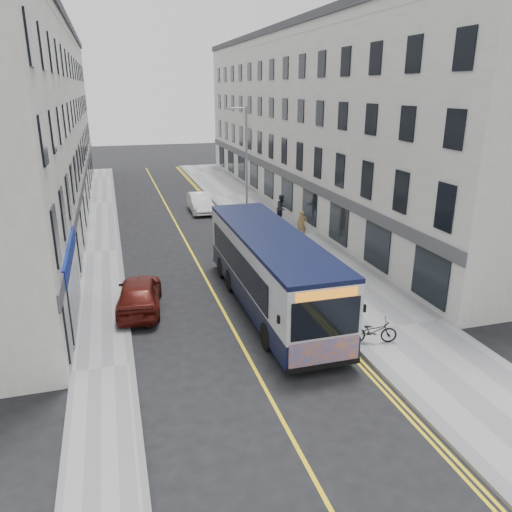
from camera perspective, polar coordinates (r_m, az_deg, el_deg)
ground at (r=19.55m, az=-2.26°, el=-9.03°), size 140.00×140.00×0.00m
pavement_east at (r=31.92m, az=3.37°, el=2.24°), size 4.50×64.00×0.12m
pavement_west at (r=30.20m, az=-17.18°, el=0.44°), size 2.00×64.00×0.12m
kerb_east at (r=31.26m, az=-0.52°, el=1.92°), size 0.18×64.00×0.13m
kerb_west at (r=30.19m, az=-15.29°, el=0.62°), size 0.18×64.00×0.13m
road_centre_line at (r=30.48m, az=-7.77°, el=1.18°), size 0.12×64.00×0.01m
road_dbl_yellow_inner at (r=31.16m, az=-1.32°, el=1.74°), size 0.10×64.00×0.01m
road_dbl_yellow_outer at (r=31.21m, az=-0.96°, el=1.77°), size 0.10×64.00×0.01m
terrace_east at (r=40.99m, az=6.37°, el=14.97°), size 6.00×46.00×13.00m
terrace_west at (r=38.21m, az=-24.26°, el=13.23°), size 6.00×46.00×13.00m
streetlamp at (r=32.25m, az=-1.23°, el=10.30°), size 1.32×0.18×8.00m
city_bus at (r=21.15m, az=1.63°, el=-1.37°), size 2.69×11.54×3.35m
bicycle at (r=19.07m, az=13.25°, el=-8.34°), size 1.86×1.06×0.92m
pedestrian_near at (r=31.20m, az=5.27°, el=3.59°), size 0.74×0.59×1.76m
pedestrian_far at (r=35.18m, az=2.96°, el=5.49°), size 1.16×1.10×1.90m
car_white at (r=38.67m, az=-6.42°, el=6.08°), size 1.60×4.38×1.43m
car_maroon at (r=21.91m, az=-13.20°, el=-4.17°), size 2.34×4.64×1.52m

